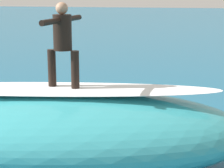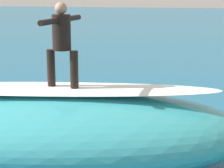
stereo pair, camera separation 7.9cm
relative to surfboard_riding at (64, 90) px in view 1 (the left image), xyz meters
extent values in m
plane|color=#196084|center=(0.58, -2.79, -1.55)|extent=(120.00, 120.00, 0.00)
ellipsoid|color=teal|center=(0.21, 0.03, -0.79)|extent=(7.57, 4.01, 1.52)
ellipsoid|color=white|center=(0.21, 0.03, 0.01)|extent=(6.22, 1.92, 0.08)
ellipsoid|color=#33B2D1|center=(0.00, 0.00, 0.00)|extent=(2.34, 0.84, 0.06)
cylinder|color=black|center=(0.23, -0.04, 0.37)|extent=(0.15, 0.15, 0.69)
cylinder|color=black|center=(-0.23, 0.04, 0.37)|extent=(0.15, 0.15, 0.69)
cylinder|color=black|center=(0.00, 0.00, 1.03)|extent=(0.38, 0.38, 0.62)
sphere|color=tan|center=(0.00, 0.00, 1.44)|extent=(0.21, 0.21, 0.21)
cylinder|color=black|center=(0.07, 0.44, 1.24)|extent=(0.19, 0.56, 0.10)
cylinder|color=black|center=(-0.07, -0.44, 1.24)|extent=(0.19, 0.56, 0.10)
ellipsoid|color=silver|center=(-1.02, -4.11, -1.52)|extent=(1.10, 2.39, 0.07)
cylinder|color=black|center=(-1.02, -4.11, -1.34)|extent=(0.46, 0.83, 0.28)
sphere|color=tan|center=(-0.91, -3.64, -1.29)|extent=(0.20, 0.20, 0.20)
cylinder|color=black|center=(-1.11, -4.83, -1.42)|extent=(0.28, 0.67, 0.12)
cylinder|color=black|center=(-1.27, -4.80, -1.42)|extent=(0.28, 0.67, 0.12)
ellipsoid|color=white|center=(-1.80, -1.67, -1.49)|extent=(0.81, 0.91, 0.11)
ellipsoid|color=white|center=(-2.62, -1.31, -1.50)|extent=(0.50, 0.72, 0.10)
camera|label=1|loc=(-2.14, 7.01, 1.81)|focal=66.88mm
camera|label=2|loc=(-2.22, 6.99, 1.81)|focal=66.88mm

